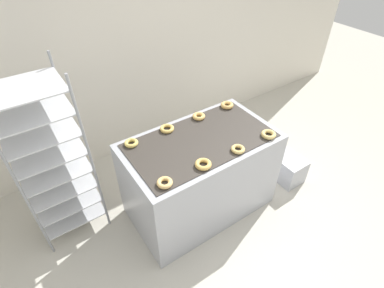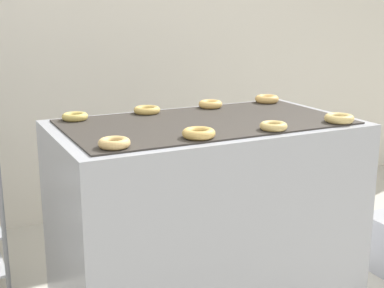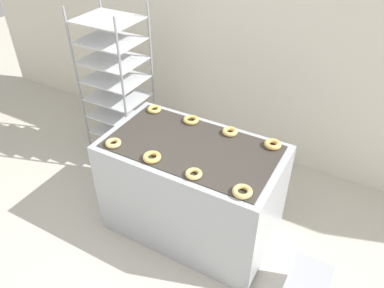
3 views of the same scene
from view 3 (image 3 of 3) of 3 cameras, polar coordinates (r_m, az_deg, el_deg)
The scene contains 12 objects.
ground_plane at distance 3.39m, azimuth -5.92°, elevation -19.86°, with size 14.00×14.00×0.00m, color beige.
wall_back at distance 4.04m, azimuth 10.38°, elevation 15.48°, with size 8.00×0.05×2.80m.
fryer_machine at distance 3.38m, azimuth 0.00°, elevation -6.93°, with size 1.50×0.86×0.97m.
baking_rack_cart at distance 4.14m, azimuth -11.38°, elevation 8.41°, with size 0.62×0.52×1.79m.
donut_near_left at distance 3.14m, azimuth -11.90°, elevation 0.14°, with size 0.13×0.13×0.04m, color #E6B96F.
donut_near_midleft at distance 2.94m, azimuth -6.12°, elevation -1.99°, with size 0.15×0.15×0.04m, color #E1B35C.
donut_near_midright at distance 2.77m, azimuth 0.27°, elevation -4.56°, with size 0.13×0.13×0.04m, color #DBB869.
donut_near_right at distance 2.65m, azimuth 7.68°, elevation -7.18°, with size 0.14×0.14×0.04m, color #DABA6A.
donut_far_left at distance 3.53m, azimuth -5.77°, elevation 5.29°, with size 0.13×0.13×0.04m, color #D8BB5B.
donut_far_midleft at distance 3.36m, azimuth -0.15°, elevation 3.70°, with size 0.14×0.14×0.04m, color #DDB45B.
donut_far_midright at distance 3.22m, azimuth 5.80°, elevation 1.89°, with size 0.13×0.13×0.04m, color #EBB963.
donut_far_right at distance 3.12m, azimuth 12.19°, elevation -0.04°, with size 0.14×0.14×0.04m, color #E2B05F.
Camera 3 is at (1.19, -1.47, 2.81)m, focal length 35.00 mm.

